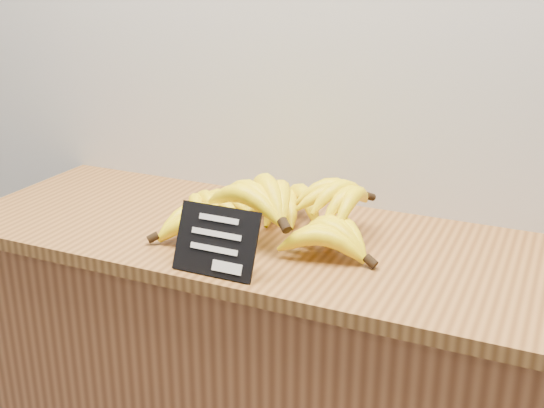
# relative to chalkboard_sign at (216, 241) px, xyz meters

# --- Properties ---
(counter_top) EXTENTS (1.50, 0.54, 0.03)m
(counter_top) POSITION_rel_chalkboard_sign_xyz_m (0.04, 0.22, -0.08)
(counter_top) COLOR #98632F
(counter_top) RESTS_ON counter
(chalkboard_sign) EXTENTS (0.17, 0.06, 0.13)m
(chalkboard_sign) POSITION_rel_chalkboard_sign_xyz_m (0.00, 0.00, 0.00)
(chalkboard_sign) COLOR black
(chalkboard_sign) RESTS_ON counter_top
(banana_pile) EXTENTS (0.51, 0.40, 0.13)m
(banana_pile) POSITION_rel_chalkboard_sign_xyz_m (0.02, 0.21, -0.01)
(banana_pile) COLOR #FFEB0A
(banana_pile) RESTS_ON counter_top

